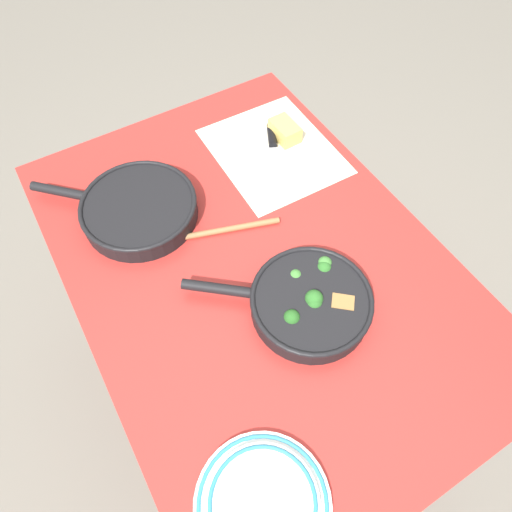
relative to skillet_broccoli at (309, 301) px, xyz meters
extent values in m
plane|color=slate|center=(-0.17, -0.04, -0.79)|extent=(14.00, 14.00, 0.00)
cube|color=#B72D28|center=(-0.17, -0.04, -0.04)|extent=(1.20, 0.83, 0.03)
cylinder|color=#BCBCC1|center=(-0.70, -0.39, -0.42)|extent=(0.05, 0.05, 0.73)
cylinder|color=#BCBCC1|center=(-0.70, 0.32, -0.42)|extent=(0.05, 0.05, 0.73)
cylinder|color=#BCBCC1|center=(0.37, 0.32, -0.42)|extent=(0.05, 0.05, 0.73)
cylinder|color=black|center=(0.00, 0.00, -0.01)|extent=(0.26, 0.26, 0.05)
torus|color=black|center=(0.00, 0.00, 0.02)|extent=(0.27, 0.27, 0.01)
cylinder|color=black|center=(-0.13, -0.16, 0.01)|extent=(0.12, 0.14, 0.02)
cylinder|color=#245B1C|center=(0.01, 0.00, -0.01)|extent=(0.01, 0.01, 0.02)
sphere|color=#2D6B28|center=(0.01, 0.00, 0.01)|extent=(0.04, 0.04, 0.04)
cylinder|color=#357027|center=(-0.07, 0.01, -0.01)|extent=(0.01, 0.01, 0.02)
sphere|color=#428438|center=(-0.07, 0.01, 0.01)|extent=(0.03, 0.03, 0.03)
cylinder|color=#245B1C|center=(0.01, 0.01, -0.01)|extent=(0.01, 0.01, 0.02)
sphere|color=#2D6B28|center=(0.01, 0.01, 0.02)|extent=(0.04, 0.04, 0.04)
cylinder|color=#357027|center=(-0.06, 0.08, -0.01)|extent=(0.01, 0.01, 0.02)
sphere|color=#428438|center=(-0.06, 0.08, 0.01)|extent=(0.03, 0.03, 0.03)
cylinder|color=#205218|center=(0.02, -0.06, -0.01)|extent=(0.01, 0.01, 0.02)
sphere|color=#286023|center=(0.02, -0.06, 0.01)|extent=(0.04, 0.04, 0.04)
cylinder|color=#245B1C|center=(-0.05, 0.07, -0.01)|extent=(0.01, 0.01, 0.02)
sphere|color=#2D6B28|center=(-0.05, 0.07, 0.01)|extent=(0.03, 0.03, 0.03)
cube|color=#9E703D|center=(-0.01, -0.02, -0.01)|extent=(0.04, 0.04, 0.03)
cube|color=#9E703D|center=(-0.04, 0.02, 0.00)|extent=(0.05, 0.04, 0.03)
cube|color=#9E703D|center=(0.04, 0.05, 0.00)|extent=(0.06, 0.06, 0.04)
cylinder|color=black|center=(-0.43, -0.22, -0.01)|extent=(0.29, 0.29, 0.05)
torus|color=black|center=(-0.43, -0.22, 0.02)|extent=(0.29, 0.29, 0.01)
cylinder|color=black|center=(-0.58, -0.37, 0.01)|extent=(0.12, 0.12, 0.02)
cylinder|color=#DBC156|center=(-0.43, -0.22, -0.01)|extent=(0.23, 0.23, 0.02)
cylinder|color=#996B42|center=(-0.28, -0.06, -0.02)|extent=(0.10, 0.28, 0.02)
ellipsoid|color=#996B42|center=(-0.33, -0.22, -0.02)|extent=(0.06, 0.07, 0.02)
cube|color=silver|center=(-0.45, 0.19, -0.03)|extent=(0.38, 0.32, 0.00)
cube|color=silver|center=(-0.39, 0.16, -0.03)|extent=(0.17, 0.10, 0.01)
cylinder|color=black|center=(-0.50, 0.22, -0.02)|extent=(0.09, 0.06, 0.02)
cube|color=#E0C15B|center=(-0.49, 0.25, 0.00)|extent=(0.09, 0.06, 0.05)
cylinder|color=white|center=(0.28, -0.29, -0.02)|extent=(0.24, 0.24, 0.01)
torus|color=teal|center=(0.28, -0.29, -0.02)|extent=(0.23, 0.23, 0.01)
cylinder|color=white|center=(0.28, -0.29, -0.01)|extent=(0.20, 0.20, 0.01)
torus|color=teal|center=(0.28, -0.29, -0.01)|extent=(0.19, 0.19, 0.01)
camera|label=1|loc=(0.33, -0.33, 0.89)|focal=32.00mm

